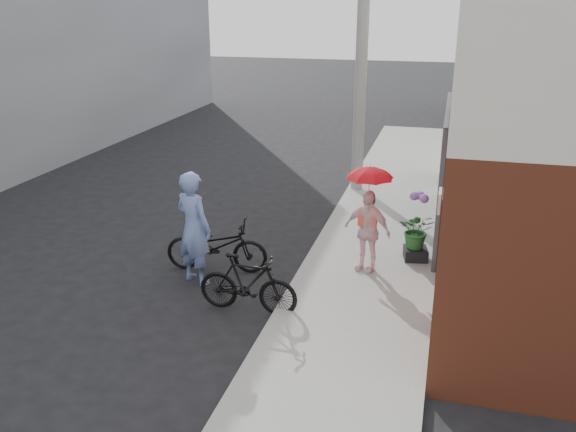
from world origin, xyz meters
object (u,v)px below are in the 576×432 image
at_px(planter, 415,253).
at_px(bike_left, 217,246).
at_px(bike_right, 248,284).
at_px(officer, 194,228).
at_px(kimono_woman, 367,230).
at_px(utility_pole, 362,47).

bearing_deg(planter, bike_left, -161.42).
bearing_deg(planter, bike_right, -134.21).
height_order(officer, bike_left, officer).
xyz_separation_m(bike_right, kimono_woman, (1.56, 1.76, 0.37)).
bearing_deg(utility_pole, planter, -67.12).
relative_size(utility_pole, bike_left, 3.88).
relative_size(utility_pole, kimono_woman, 4.84).
distance_m(utility_pole, officer, 6.51).
xyz_separation_m(bike_left, planter, (3.38, 1.14, -0.25)).
bearing_deg(kimono_woman, bike_left, -150.34).
bearing_deg(utility_pole, officer, -108.04).
height_order(bike_right, kimono_woman, kimono_woman).
height_order(officer, kimono_woman, officer).
xyz_separation_m(officer, bike_left, (0.19, 0.51, -0.50)).
distance_m(bike_left, bike_right, 1.65).
relative_size(bike_right, planter, 3.86).
xyz_separation_m(bike_left, kimono_woman, (2.57, 0.47, 0.37)).
height_order(officer, bike_right, officer).
height_order(bike_left, kimono_woman, kimono_woman).
bearing_deg(kimono_woman, officer, -141.11).
distance_m(bike_left, kimono_woman, 2.64).
xyz_separation_m(kimono_woman, planter, (0.81, 0.67, -0.62)).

